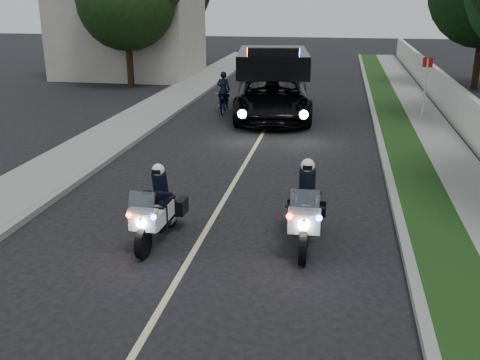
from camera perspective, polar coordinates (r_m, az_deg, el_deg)
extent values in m
plane|color=black|center=(8.42, -10.36, -16.39)|extent=(120.00, 120.00, 0.00)
cube|color=gray|center=(17.13, 14.75, 2.08)|extent=(0.20, 60.00, 0.15)
cube|color=#193814|center=(17.20, 17.07, 1.95)|extent=(1.20, 60.00, 0.16)
cube|color=gray|center=(17.41, 21.31, 1.68)|extent=(1.40, 60.00, 0.16)
cube|color=gray|center=(18.35, -11.70, 3.41)|extent=(0.20, 60.00, 0.15)
cube|color=gray|center=(18.78, -14.83, 3.53)|extent=(2.00, 60.00, 0.16)
cube|color=#A8A396|center=(34.80, -11.53, 16.23)|extent=(8.00, 6.00, 7.00)
cube|color=#BFB78C|center=(17.29, 1.07, 2.61)|extent=(0.12, 50.00, 0.01)
imported|color=black|center=(22.74, 3.32, 6.51)|extent=(3.74, 6.71, 3.10)
imported|color=black|center=(23.66, -1.70, 7.01)|extent=(0.80, 1.80, 0.91)
imported|color=black|center=(23.66, -1.70, 7.01)|extent=(0.56, 0.39, 1.53)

